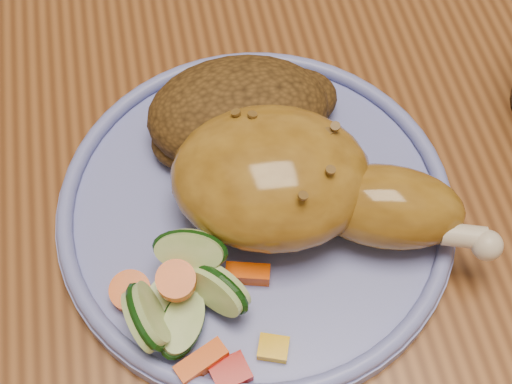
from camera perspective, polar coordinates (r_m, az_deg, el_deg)
dining_table at (r=0.56m, az=9.40°, el=0.24°), size 0.90×1.40×0.75m
plate at (r=0.44m, az=0.00°, el=-1.41°), size 0.25×0.25×0.01m
plate_rim at (r=0.44m, az=0.00°, el=-0.69°), size 0.24×0.24×0.01m
chicken_leg at (r=0.41m, az=3.47°, el=0.63°), size 0.19×0.13×0.06m
rice_pilaf at (r=0.46m, az=-1.13°, el=6.37°), size 0.13×0.08×0.05m
vegetable_pile at (r=0.40m, az=-5.88°, el=-8.43°), size 0.09×0.10×0.05m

